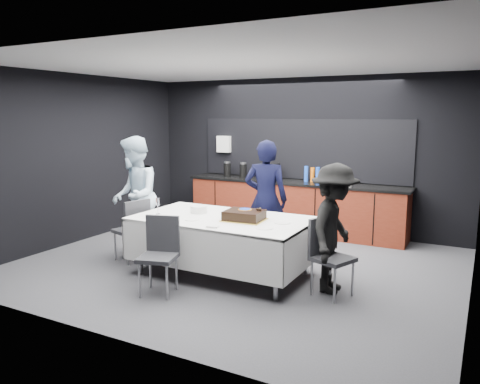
# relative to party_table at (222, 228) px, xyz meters

# --- Properties ---
(ground) EXTENTS (6.00, 6.00, 0.00)m
(ground) POSITION_rel_party_table_xyz_m (0.00, 0.40, -0.64)
(ground) COLOR #434348
(ground) RESTS_ON ground
(room_shell) EXTENTS (6.04, 5.04, 2.82)m
(room_shell) POSITION_rel_party_table_xyz_m (0.00, 0.40, 1.22)
(room_shell) COLOR white
(room_shell) RESTS_ON ground
(kitchenette) EXTENTS (4.10, 0.64, 2.05)m
(kitchenette) POSITION_rel_party_table_xyz_m (-0.02, 2.62, -0.10)
(kitchenette) COLOR #591B0E
(kitchenette) RESTS_ON ground
(party_table) EXTENTS (2.32, 1.32, 0.78)m
(party_table) POSITION_rel_party_table_xyz_m (0.00, 0.00, 0.00)
(party_table) COLOR #99999E
(party_table) RESTS_ON ground
(cake_assembly) EXTENTS (0.55, 0.46, 0.16)m
(cake_assembly) POSITION_rel_party_table_xyz_m (0.34, -0.01, 0.20)
(cake_assembly) COLOR gold
(cake_assembly) RESTS_ON party_table
(plate_stack) EXTENTS (0.23, 0.23, 0.10)m
(plate_stack) POSITION_rel_party_table_xyz_m (-0.44, 0.10, 0.19)
(plate_stack) COLOR white
(plate_stack) RESTS_ON party_table
(loose_plate_near) EXTENTS (0.18, 0.18, 0.01)m
(loose_plate_near) POSITION_rel_party_table_xyz_m (-0.28, -0.31, 0.14)
(loose_plate_near) COLOR white
(loose_plate_near) RESTS_ON party_table
(loose_plate_right_a) EXTENTS (0.21, 0.21, 0.01)m
(loose_plate_right_a) POSITION_rel_party_table_xyz_m (0.83, 0.09, 0.14)
(loose_plate_right_a) COLOR white
(loose_plate_right_a) RESTS_ON party_table
(loose_plate_right_b) EXTENTS (0.22, 0.22, 0.01)m
(loose_plate_right_b) POSITION_rel_party_table_xyz_m (0.75, -0.28, 0.14)
(loose_plate_right_b) COLOR white
(loose_plate_right_b) RESTS_ON party_table
(loose_plate_far) EXTENTS (0.19, 0.19, 0.01)m
(loose_plate_far) POSITION_rel_party_table_xyz_m (-0.07, 0.31, 0.14)
(loose_plate_far) COLOR white
(loose_plate_far) RESTS_ON party_table
(fork_pile) EXTENTS (0.16, 0.12, 0.02)m
(fork_pile) POSITION_rel_party_table_xyz_m (0.18, -0.54, 0.15)
(fork_pile) COLOR white
(fork_pile) RESTS_ON party_table
(champagne_flute) EXTENTS (0.06, 0.06, 0.22)m
(champagne_flute) POSITION_rel_party_table_xyz_m (-0.89, -0.23, 0.30)
(champagne_flute) COLOR white
(champagne_flute) RESTS_ON party_table
(chair_left) EXTENTS (0.52, 0.52, 0.92)m
(chair_left) POSITION_rel_party_table_xyz_m (-1.40, -0.14, -0.11)
(chair_left) COLOR #2C2D31
(chair_left) RESTS_ON ground
(chair_right) EXTENTS (0.54, 0.54, 0.92)m
(chair_right) POSITION_rel_party_table_xyz_m (1.46, -0.03, -0.11)
(chair_right) COLOR #2C2D31
(chair_right) RESTS_ON ground
(chair_near) EXTENTS (0.53, 0.53, 0.92)m
(chair_near) POSITION_rel_party_table_xyz_m (-0.34, -0.91, -0.11)
(chair_near) COLOR #2C2D31
(chair_near) RESTS_ON ground
(person_center) EXTENTS (0.73, 0.57, 1.77)m
(person_center) POSITION_rel_party_table_xyz_m (0.19, 0.96, 0.24)
(person_center) COLOR black
(person_center) RESTS_ON ground
(person_left) EXTENTS (1.08, 1.12, 1.81)m
(person_left) POSITION_rel_party_table_xyz_m (-1.65, 0.18, 0.26)
(person_left) COLOR silver
(person_left) RESTS_ON ground
(person_right) EXTENTS (0.61, 1.03, 1.57)m
(person_right) POSITION_rel_party_table_xyz_m (1.50, 0.09, 0.14)
(person_right) COLOR black
(person_right) RESTS_ON ground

